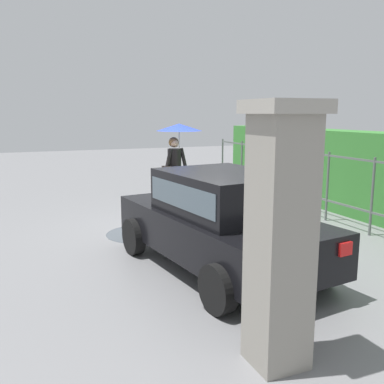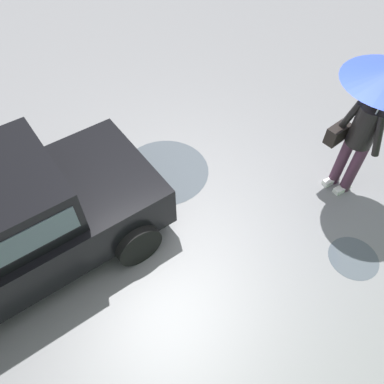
% 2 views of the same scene
% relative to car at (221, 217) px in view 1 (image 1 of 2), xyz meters
% --- Properties ---
extents(ground_plane, '(40.00, 40.00, 0.00)m').
position_rel_car_xyz_m(ground_plane, '(-2.32, 0.51, -0.80)').
color(ground_plane, slate).
extents(car, '(3.90, 2.26, 1.48)m').
position_rel_car_xyz_m(car, '(0.00, 0.00, 0.00)').
color(car, black).
rests_on(car, ground).
extents(pedestrian, '(1.12, 1.12, 2.06)m').
position_rel_car_xyz_m(pedestrian, '(-4.46, 1.00, 0.76)').
color(pedestrian, '#47283D').
rests_on(pedestrian, ground).
extents(gate_pillar, '(0.60, 0.60, 2.42)m').
position_rel_car_xyz_m(gate_pillar, '(2.41, -0.61, 0.44)').
color(gate_pillar, gray).
rests_on(gate_pillar, ground).
extents(fence_section, '(10.16, 0.05, 1.50)m').
position_rel_car_xyz_m(fence_section, '(-1.81, 3.45, 0.02)').
color(fence_section, '#59605B').
rests_on(fence_section, ground).
extents(hedge_row, '(11.11, 0.90, 1.90)m').
position_rel_car_xyz_m(hedge_row, '(-1.81, 4.55, 0.15)').
color(hedge_row, '#387F33').
rests_on(hedge_row, ground).
extents(puddle_near, '(1.38, 1.38, 0.00)m').
position_rel_car_xyz_m(puddle_near, '(-2.33, -0.55, -0.80)').
color(puddle_near, '#4C545B').
rests_on(puddle_near, ground).
extents(puddle_far, '(0.64, 0.64, 0.00)m').
position_rel_car_xyz_m(puddle_far, '(-3.83, 1.99, -0.80)').
color(puddle_far, '#4C545B').
rests_on(puddle_far, ground).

